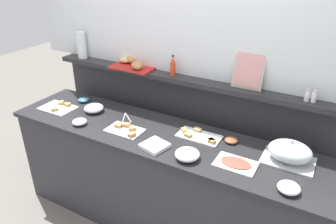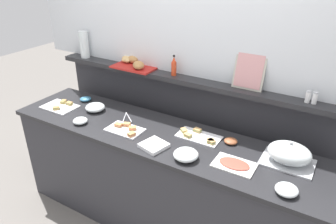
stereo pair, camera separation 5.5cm
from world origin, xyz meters
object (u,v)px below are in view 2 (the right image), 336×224
(bread_basket, at_px, (134,63))
(napkin_stack, at_px, (154,145))
(glass_bowl_large, at_px, (95,108))
(pepper_shaker, at_px, (315,98))
(glass_bowl_small, at_px, (287,190))
(sandwich_platter_front, at_px, (60,106))
(serving_cloche, at_px, (289,154))
(cold_cuts_platter, at_px, (234,164))
(glass_bowl_extra, at_px, (80,121))
(sandwich_platter_side, at_px, (198,136))
(salt_shaker, at_px, (308,97))
(glass_bowl_medium, at_px, (186,155))
(condiment_bowl_red, at_px, (231,141))
(serving_tongs, at_px, (127,117))
(hot_sauce_bottle, at_px, (174,67))
(water_carafe, at_px, (84,45))
(sandwich_platter_rear, at_px, (126,129))
(framed_picture, at_px, (249,71))

(bread_basket, bearing_deg, napkin_stack, -45.03)
(glass_bowl_large, xyz_separation_m, pepper_shaker, (1.70, 0.36, 0.35))
(glass_bowl_small, height_order, pepper_shaker, pepper_shaker)
(sandwich_platter_front, height_order, serving_cloche, serving_cloche)
(cold_cuts_platter, height_order, glass_bowl_extra, glass_bowl_extra)
(glass_bowl_extra, bearing_deg, sandwich_platter_front, 160.89)
(serving_cloche, distance_m, pepper_shaker, 0.43)
(sandwich_platter_side, distance_m, salt_shaker, 0.82)
(glass_bowl_medium, bearing_deg, glass_bowl_small, -0.73)
(sandwich_platter_front, xyz_separation_m, napkin_stack, (1.10, -0.12, 0.01))
(condiment_bowl_red, height_order, napkin_stack, condiment_bowl_red)
(condiment_bowl_red, bearing_deg, serving_tongs, -175.55)
(hot_sauce_bottle, bearing_deg, napkin_stack, -73.33)
(cold_cuts_platter, distance_m, glass_bowl_small, 0.37)
(condiment_bowl_red, bearing_deg, bread_basket, 165.92)
(bread_basket, bearing_deg, salt_shaker, -0.37)
(napkin_stack, distance_m, salt_shaker, 1.13)
(sandwich_platter_front, bearing_deg, salt_shaker, 13.33)
(glass_bowl_small, bearing_deg, water_carafe, 163.89)
(hot_sauce_bottle, xyz_separation_m, salt_shaker, (1.07, 0.00, -0.03))
(cold_cuts_platter, relative_size, serving_cloche, 0.81)
(cold_cuts_platter, distance_m, glass_bowl_large, 1.36)
(hot_sauce_bottle, relative_size, pepper_shaker, 2.02)
(water_carafe, bearing_deg, sandwich_platter_rear, -30.35)
(serving_tongs, bearing_deg, water_carafe, 156.04)
(condiment_bowl_red, xyz_separation_m, salt_shaker, (0.43, 0.26, 0.36))
(salt_shaker, bearing_deg, water_carafe, 180.00)
(serving_tongs, bearing_deg, sandwich_platter_rear, -54.79)
(sandwich_platter_front, xyz_separation_m, glass_bowl_large, (0.33, 0.11, 0.02))
(glass_bowl_extra, distance_m, hot_sauce_bottle, 0.90)
(sandwich_platter_rear, height_order, salt_shaker, salt_shaker)
(serving_cloche, relative_size, glass_bowl_extra, 2.83)
(cold_cuts_platter, bearing_deg, sandwich_platter_rear, 179.70)
(water_carafe, bearing_deg, sandwich_platter_side, -12.34)
(sandwich_platter_rear, bearing_deg, serving_cloche, 9.64)
(hot_sauce_bottle, bearing_deg, serving_tongs, -130.08)
(sandwich_platter_rear, distance_m, hot_sauce_bottle, 0.66)
(glass_bowl_large, distance_m, glass_bowl_extra, 0.25)
(glass_bowl_medium, distance_m, bread_basket, 1.12)
(framed_picture, bearing_deg, sandwich_platter_front, -161.80)
(hot_sauce_bottle, bearing_deg, framed_picture, 3.63)
(glass_bowl_extra, height_order, napkin_stack, glass_bowl_extra)
(cold_cuts_platter, height_order, salt_shaker, salt_shaker)
(pepper_shaker, distance_m, bread_basket, 1.54)
(condiment_bowl_red, distance_m, framed_picture, 0.54)
(sandwich_platter_side, bearing_deg, glass_bowl_small, -23.10)
(serving_cloche, xyz_separation_m, condiment_bowl_red, (-0.42, 0.04, -0.06))
(sandwich_platter_rear, relative_size, framed_picture, 1.04)
(sandwich_platter_rear, xyz_separation_m, serving_cloche, (1.20, 0.20, 0.06))
(sandwich_platter_front, distance_m, serving_tongs, 0.66)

